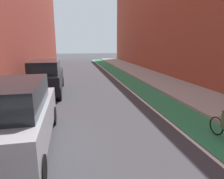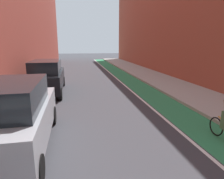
% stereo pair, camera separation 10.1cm
% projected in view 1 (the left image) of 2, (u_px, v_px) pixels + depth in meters
% --- Properties ---
extents(ground_plane, '(98.21, 98.21, 0.00)m').
position_uv_depth(ground_plane, '(93.00, 87.00, 13.64)').
color(ground_plane, '#38383D').
extents(bike_lane_paint, '(1.60, 44.64, 0.00)m').
position_uv_depth(bike_lane_paint, '(129.00, 80.00, 16.14)').
color(bike_lane_paint, '#2D8451').
rests_on(bike_lane_paint, ground).
extents(lane_divider_stripe, '(0.12, 44.64, 0.00)m').
position_uv_depth(lane_divider_stripe, '(118.00, 81.00, 15.97)').
color(lane_divider_stripe, white).
rests_on(lane_divider_stripe, ground).
extents(sidewalk_right, '(3.10, 44.64, 0.14)m').
position_uv_depth(sidewalk_right, '(156.00, 78.00, 16.56)').
color(sidewalk_right, '#A8A59E').
rests_on(sidewalk_right, ground).
extents(building_facade_right, '(2.40, 40.64, 11.65)m').
position_uv_depth(building_facade_right, '(178.00, 11.00, 17.68)').
color(building_facade_right, '#9E4C38').
rests_on(building_facade_right, ground).
extents(parked_suv_silver, '(1.95, 4.44, 1.98)m').
position_uv_depth(parked_suv_silver, '(14.00, 116.00, 5.31)').
color(parked_suv_silver, '#9EA0A8').
rests_on(parked_suv_silver, ground).
extents(parked_suv_black, '(1.91, 4.80, 1.98)m').
position_uv_depth(parked_suv_black, '(46.00, 77.00, 11.72)').
color(parked_suv_black, black).
rests_on(parked_suv_black, ground).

